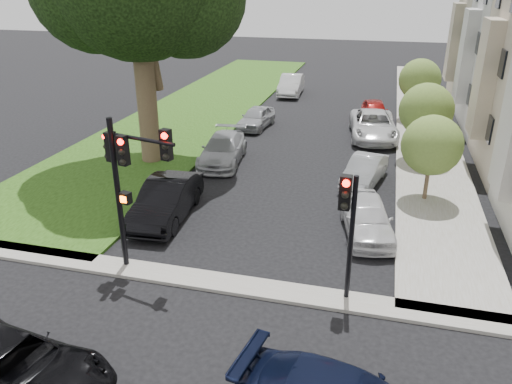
% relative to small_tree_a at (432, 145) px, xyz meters
% --- Properties ---
extents(ground, '(140.00, 140.00, 0.00)m').
position_rel_small_tree_a_xyz_m(ground, '(-6.20, -10.41, -2.54)').
color(ground, black).
rests_on(ground, ground).
extents(grass_strip, '(8.00, 44.00, 0.12)m').
position_rel_small_tree_a_xyz_m(grass_strip, '(-15.20, 13.59, -2.48)').
color(grass_strip, '#1B370B').
rests_on(grass_strip, ground).
extents(sidewalk_right, '(3.50, 44.00, 0.12)m').
position_rel_small_tree_a_xyz_m(sidewalk_right, '(0.55, 13.59, -2.48)').
color(sidewalk_right, gray).
rests_on(sidewalk_right, ground).
extents(sidewalk_cross, '(60.00, 1.00, 0.12)m').
position_rel_small_tree_a_xyz_m(sidewalk_cross, '(-6.20, -8.41, -2.48)').
color(sidewalk_cross, gray).
rests_on(sidewalk_cross, ground).
extents(small_tree_a, '(2.54, 2.54, 3.82)m').
position_rel_small_tree_a_xyz_m(small_tree_a, '(0.00, 0.00, 0.00)').
color(small_tree_a, brown).
rests_on(small_tree_a, ground).
extents(small_tree_b, '(2.76, 2.76, 4.13)m').
position_rel_small_tree_a_xyz_m(small_tree_b, '(0.00, 5.28, 0.21)').
color(small_tree_b, brown).
rests_on(small_tree_b, ground).
extents(small_tree_c, '(2.74, 2.74, 4.11)m').
position_rel_small_tree_a_xyz_m(small_tree_c, '(0.00, 13.79, 0.19)').
color(small_tree_c, brown).
rests_on(small_tree_c, ground).
extents(traffic_signal_main, '(2.53, 0.73, 5.17)m').
position_rel_small_tree_a_xyz_m(traffic_signal_main, '(-9.59, -8.17, 1.03)').
color(traffic_signal_main, black).
rests_on(traffic_signal_main, ground).
extents(traffic_signal_secondary, '(0.52, 0.42, 4.06)m').
position_rel_small_tree_a_xyz_m(traffic_signal_secondary, '(-2.77, -8.22, 0.29)').
color(traffic_signal_secondary, black).
rests_on(traffic_signal_secondary, ground).
extents(car_cross_near, '(5.43, 3.09, 1.43)m').
position_rel_small_tree_a_xyz_m(car_cross_near, '(-9.86, -13.96, -1.82)').
color(car_cross_near, black).
rests_on(car_cross_near, ground).
extents(car_parked_0, '(2.50, 4.46, 1.43)m').
position_rel_small_tree_a_xyz_m(car_parked_0, '(-2.30, -3.79, -1.82)').
color(car_parked_0, silver).
rests_on(car_parked_0, ground).
extents(car_parked_1, '(2.14, 4.11, 1.29)m').
position_rel_small_tree_a_xyz_m(car_parked_1, '(-2.69, 1.35, -1.89)').
color(car_parked_1, '#999BA0').
rests_on(car_parked_1, ground).
extents(car_parked_2, '(3.29, 5.98, 1.59)m').
position_rel_small_tree_a_xyz_m(car_parked_2, '(-2.63, 8.86, -1.75)').
color(car_parked_2, silver).
rests_on(car_parked_2, ground).
extents(car_parked_3, '(2.14, 4.26, 1.39)m').
position_rel_small_tree_a_xyz_m(car_parked_3, '(-2.71, 12.81, -1.84)').
color(car_parked_3, maroon).
rests_on(car_parked_3, ground).
extents(car_parked_5, '(2.02, 4.96, 1.60)m').
position_rel_small_tree_a_xyz_m(car_parked_5, '(-10.18, -4.42, -1.74)').
color(car_parked_5, black).
rests_on(car_parked_5, ground).
extents(car_parked_6, '(2.56, 5.15, 1.44)m').
position_rel_small_tree_a_xyz_m(car_parked_6, '(-10.05, 2.43, -1.82)').
color(car_parked_6, '#999BA0').
rests_on(car_parked_6, ground).
extents(car_parked_7, '(1.97, 4.09, 1.35)m').
position_rel_small_tree_a_xyz_m(car_parked_7, '(-10.01, 9.22, -1.86)').
color(car_parked_7, '#999BA0').
rests_on(car_parked_7, ground).
extents(car_parked_9, '(1.98, 4.97, 1.61)m').
position_rel_small_tree_a_xyz_m(car_parked_9, '(-9.72, 19.43, -1.73)').
color(car_parked_9, silver).
rests_on(car_parked_9, ground).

